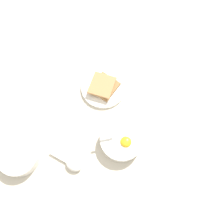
{
  "coord_description": "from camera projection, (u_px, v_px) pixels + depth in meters",
  "views": [
    {
      "loc": [
        0.12,
        -0.04,
        0.81
      ],
      "look_at": [
        -0.11,
        0.13,
        0.02
      ],
      "focal_mm": 35.0,
      "sensor_mm": 36.0,
      "label": 1
    }
  ],
  "objects": [
    {
      "name": "egg_bowl",
      "position": [
        121.0,
        140.0,
        0.8
      ],
      "size": [
        0.16,
        0.16,
        0.08
      ],
      "color": "white",
      "rests_on": "ground_plane"
    },
    {
      "name": "ground_plane",
      "position": [
        101.0,
        157.0,
        0.81
      ],
      "size": [
        3.0,
        3.0,
        0.0
      ],
      "primitive_type": "plane",
      "color": "beige"
    },
    {
      "name": "toast_plate",
      "position": [
        104.0,
        88.0,
        0.9
      ],
      "size": [
        0.18,
        0.18,
        0.01
      ],
      "color": "white",
      "rests_on": "ground_plane"
    },
    {
      "name": "toast_sandwich",
      "position": [
        103.0,
        86.0,
        0.88
      ],
      "size": [
        0.13,
        0.14,
        0.03
      ],
      "color": "#9E7042",
      "rests_on": "toast_plate"
    },
    {
      "name": "congee_bowl",
      "position": [
        19.0,
        156.0,
        0.78
      ],
      "size": [
        0.14,
        0.14,
        0.04
      ],
      "color": "white",
      "rests_on": "ground_plane"
    },
    {
      "name": "soup_spoon",
      "position": [
        72.0,
        164.0,
        0.79
      ],
      "size": [
        0.13,
        0.08,
        0.03
      ],
      "color": "white",
      "rests_on": "ground_plane"
    }
  ]
}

